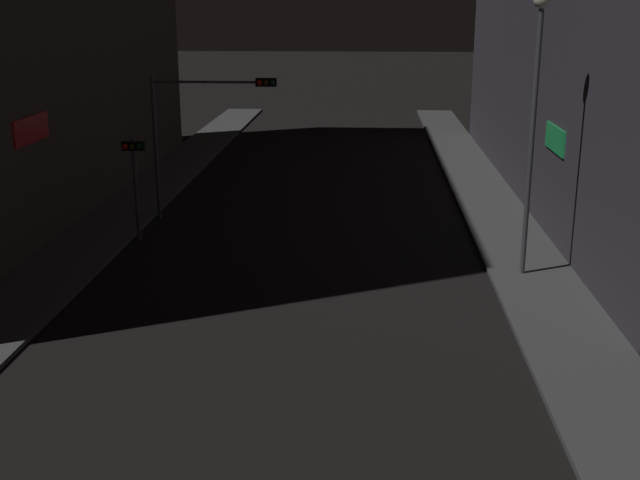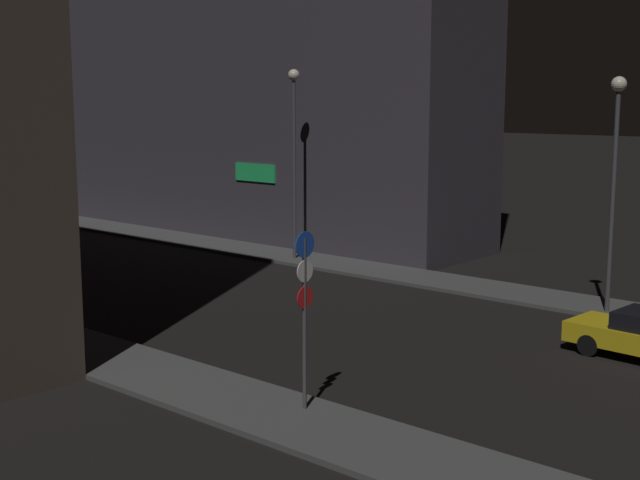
% 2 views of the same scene
% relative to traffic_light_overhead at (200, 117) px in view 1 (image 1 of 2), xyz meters
% --- Properties ---
extents(sidewalk_left, '(2.77, 66.55, 0.14)m').
position_rel_traffic_light_overhead_xyz_m(sidewalk_left, '(-3.47, 1.11, -4.08)').
color(sidewalk_left, '#4C4C4C').
rests_on(sidewalk_left, ground_plane).
extents(sidewalk_right, '(2.77, 66.55, 0.14)m').
position_rel_traffic_light_overhead_xyz_m(sidewalk_right, '(11.90, 1.11, -4.08)').
color(sidewalk_right, '#4C4C4C').
rests_on(sidewalk_right, ground_plane).
extents(traffic_light_overhead, '(4.94, 0.42, 5.74)m').
position_rel_traffic_light_overhead_xyz_m(traffic_light_overhead, '(0.00, 0.00, 0.00)').
color(traffic_light_overhead, '#47474C').
rests_on(traffic_light_overhead, ground_plane).
extents(traffic_light_left_kerb, '(0.80, 0.42, 3.75)m').
position_rel_traffic_light_overhead_xyz_m(traffic_light_left_kerb, '(-1.83, -3.05, -1.47)').
color(traffic_light_left_kerb, '#47474C').
rests_on(traffic_light_left_kerb, ground_plane).
extents(street_lamp_far_block, '(0.52, 0.52, 8.63)m').
position_rel_traffic_light_overhead_xyz_m(street_lamp_far_block, '(11.57, -6.53, 1.80)').
color(street_lamp_far_block, '#47474C').
rests_on(street_lamp_far_block, sidewalk_right).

